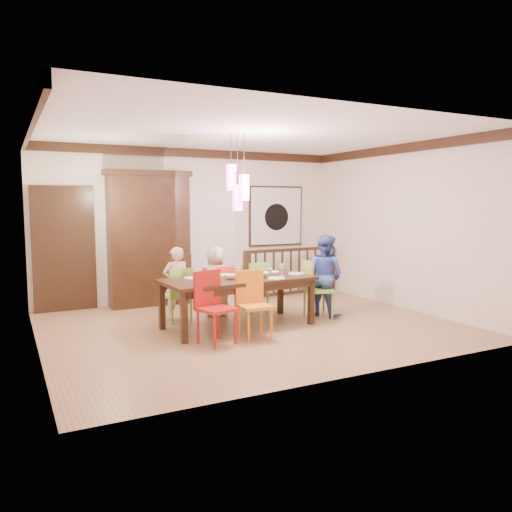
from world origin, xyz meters
name	(u,v)px	position (x,y,z in m)	size (l,w,h in m)	color
floor	(251,326)	(0.00, 0.00, 0.00)	(6.00, 6.00, 0.00)	olive
ceiling	(251,133)	(0.00, 0.00, 2.90)	(6.00, 6.00, 0.00)	white
wall_back	(194,225)	(0.00, 2.50, 1.45)	(6.00, 6.00, 0.00)	beige
wall_left	(33,238)	(-3.00, 0.00, 1.45)	(5.00, 5.00, 0.00)	beige
wall_right	(403,227)	(3.00, 0.00, 1.45)	(5.00, 5.00, 0.00)	beige
crown_molding	(251,138)	(0.00, 0.00, 2.82)	(6.00, 5.00, 0.16)	black
panel_door	(64,251)	(-2.40, 2.45, 1.05)	(1.04, 0.07, 2.24)	black
white_doorway	(212,245)	(0.35, 2.46, 1.05)	(0.97, 0.05, 2.22)	silver
painting	(276,216)	(1.80, 2.46, 1.60)	(1.25, 0.06, 1.25)	black
pendant_cluster	(238,187)	(-0.20, 0.05, 2.11)	(0.27, 0.21, 1.14)	#F0489D
dining_table	(238,283)	(-0.20, 0.05, 0.67)	(2.32, 1.16, 0.75)	black
chair_far_left	(177,291)	(-0.91, 0.80, 0.50)	(0.42, 0.42, 0.86)	#75B93A
chair_far_mid	(222,287)	(-0.16, 0.75, 0.50)	(0.41, 0.41, 0.87)	#B83521
chair_far_right	(255,284)	(0.46, 0.80, 0.51)	(0.41, 0.41, 0.88)	#6EAF2D
chair_near_left	(216,303)	(-0.85, -0.66, 0.56)	(0.55, 0.55, 0.97)	#A91813
chair_near_mid	(255,300)	(-0.27, -0.65, 0.53)	(0.44, 0.44, 0.93)	orange
chair_end_right	(318,285)	(1.21, -0.02, 0.54)	(0.50, 0.50, 0.95)	#83B137
china_hutch	(149,238)	(-0.95, 2.30, 1.23)	(1.56, 0.46, 2.46)	black
balustrade	(291,271)	(1.87, 1.95, 0.50)	(2.15, 0.17, 0.96)	black
person_far_left	(176,284)	(-0.90, 0.90, 0.59)	(0.43, 0.28, 1.18)	beige
person_far_mid	(216,281)	(-0.22, 0.89, 0.59)	(0.57, 0.37, 1.17)	#BFB090
person_end_right	(325,275)	(1.41, 0.09, 0.68)	(0.66, 0.51, 1.35)	#3B54A6
serving_bowl	(257,274)	(0.09, -0.01, 0.79)	(0.34, 0.34, 0.08)	yellow
small_bowl	(231,277)	(-0.33, 0.02, 0.78)	(0.21, 0.21, 0.07)	white
cup_left	(217,278)	(-0.62, -0.12, 0.80)	(0.13, 0.13, 0.10)	silver
cup_right	(269,271)	(0.41, 0.20, 0.80)	(0.10, 0.10, 0.09)	silver
plate_far_left	(193,278)	(-0.83, 0.31, 0.76)	(0.26, 0.26, 0.01)	white
plate_far_mid	(225,275)	(-0.27, 0.40, 0.76)	(0.26, 0.26, 0.01)	white
plate_far_right	(271,272)	(0.55, 0.37, 0.76)	(0.26, 0.26, 0.01)	white
plate_near_left	(204,283)	(-0.85, -0.23, 0.76)	(0.26, 0.26, 0.01)	white
plate_near_mid	(276,278)	(0.27, -0.28, 0.76)	(0.26, 0.26, 0.01)	white
plate_end_right	(296,274)	(0.80, 0.00, 0.76)	(0.26, 0.26, 0.01)	white
wine_glass_a	(204,272)	(-0.67, 0.25, 0.84)	(0.08, 0.08, 0.19)	#590C19
wine_glass_b	(239,270)	(-0.10, 0.22, 0.84)	(0.08, 0.08, 0.19)	silver
wine_glass_c	(237,274)	(-0.31, -0.16, 0.84)	(0.08, 0.08, 0.19)	#590C19
wine_glass_d	(282,270)	(0.48, -0.10, 0.84)	(0.08, 0.08, 0.19)	silver
napkin	(251,281)	(-0.17, -0.33, 0.76)	(0.18, 0.14, 0.01)	#D83359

